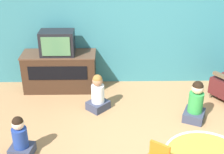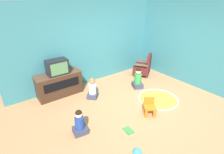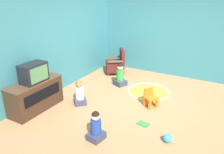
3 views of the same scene
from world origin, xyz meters
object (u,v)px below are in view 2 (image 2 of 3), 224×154
object	(u,v)px
tv_cabinet	(59,84)
child_watching_right	(92,89)
book	(128,130)
child_watching_left	(138,79)
child_watching_center	(80,123)
television	(57,67)
yellow_kid_chair	(150,108)
toy_ball	(137,153)
black_armchair	(143,67)

from	to	relation	value
tv_cabinet	child_watching_right	distance (m)	1.03
child_watching_right	book	distance (m)	1.75
child_watching_left	child_watching_right	bearing A→B (deg)	102.35
child_watching_center	child_watching_right	size ratio (longest dim) A/B	0.94
book	television	bearing A→B (deg)	19.79
child_watching_center	yellow_kid_chair	bearing A→B (deg)	-5.80
child_watching_left	toy_ball	distance (m)	2.80
yellow_kid_chair	toy_ball	xyz separation A→B (m)	(-1.16, -0.75, -0.10)
child_watching_center	toy_ball	xyz separation A→B (m)	(0.57, -1.21, -0.17)
child_watching_left	toy_ball	bearing A→B (deg)	160.36
tv_cabinet	black_armchair	distance (m)	3.14
toy_ball	child_watching_left	bearing A→B (deg)	45.64
television	black_armchair	world-z (taller)	television
child_watching_center	book	xyz separation A→B (m)	(0.89, -0.60, -0.25)
tv_cabinet	toy_ball	xyz separation A→B (m)	(0.29, -3.06, -0.28)
toy_ball	child_watching_center	bearing A→B (deg)	115.37
yellow_kid_chair	book	size ratio (longest dim) A/B	1.74
child_watching_left	child_watching_right	distance (m)	1.56
tv_cabinet	book	distance (m)	2.56
toy_ball	book	size ratio (longest dim) A/B	0.66
yellow_kid_chair	toy_ball	bearing A→B (deg)	-111.99
tv_cabinet	child_watching_left	size ratio (longest dim) A/B	1.94
yellow_kid_chair	child_watching_left	world-z (taller)	child_watching_left
child_watching_left	child_watching_center	size ratio (longest dim) A/B	1.14
child_watching_center	child_watching_right	world-z (taller)	child_watching_right
black_armchair	child_watching_left	xyz separation A→B (m)	(-0.86, -0.59, -0.03)
yellow_kid_chair	toy_ball	distance (m)	1.39
tv_cabinet	book	bearing A→B (deg)	-76.05
child_watching_left	tv_cabinet	bearing A→B (deg)	89.26
black_armchair	book	size ratio (longest dim) A/B	3.28
child_watching_left	child_watching_right	world-z (taller)	child_watching_left
tv_cabinet	child_watching_right	size ratio (longest dim) A/B	2.08
tv_cabinet	yellow_kid_chair	bearing A→B (deg)	-57.90
yellow_kid_chair	book	bearing A→B (deg)	-135.14
black_armchair	yellow_kid_chair	bearing A→B (deg)	13.40
toy_ball	yellow_kid_chair	bearing A→B (deg)	33.08
television	child_watching_center	world-z (taller)	television
yellow_kid_chair	child_watching_right	size ratio (longest dim) A/B	0.70
black_armchair	yellow_kid_chair	world-z (taller)	black_armchair
tv_cabinet	child_watching_left	distance (m)	2.48
yellow_kid_chair	child_watching_center	bearing A→B (deg)	-159.66
tv_cabinet	yellow_kid_chair	xyz separation A→B (m)	(1.45, -2.31, -0.18)
black_armchair	toy_ball	distance (m)	3.83
toy_ball	television	bearing A→B (deg)	95.47
tv_cabinet	black_armchair	bearing A→B (deg)	-8.68
book	child_watching_left	bearing A→B (deg)	-44.00
child_watching_left	book	xyz separation A→B (m)	(-1.63, -1.39, -0.28)
black_armchair	television	bearing A→B (deg)	-42.54
black_armchair	child_watching_right	distance (m)	2.40
black_armchair	child_watching_right	size ratio (longest dim) A/B	1.32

